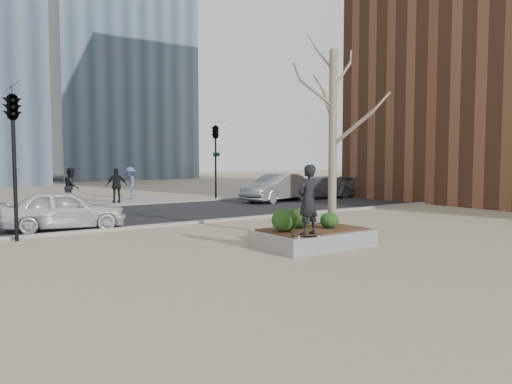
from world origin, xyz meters
TOP-DOWN VIEW (x-y plane):
  - ground at (0.00, 0.00)m, footprint 120.00×120.00m
  - street at (0.00, 10.00)m, footprint 60.00×8.00m
  - far_sidewalk at (0.00, 17.00)m, footprint 60.00×6.00m
  - planter at (1.00, 0.00)m, footprint 3.00×2.00m
  - planter_mulch at (1.00, 0.00)m, footprint 2.70×1.70m
  - sycamore_tree at (2.00, 0.30)m, footprint 2.80×2.80m
  - shrub_left at (0.02, -0.01)m, footprint 0.71×0.71m
  - shrub_middle at (0.76, 0.26)m, footprint 0.64×0.64m
  - shrub_right at (1.42, -0.20)m, footprint 0.51×0.51m
  - skateboard at (0.05, -0.88)m, footprint 0.80×0.45m
  - skateboarder at (0.05, -0.88)m, footprint 0.69×0.51m
  - police_car at (-3.80, 7.00)m, footprint 4.20×2.44m
  - car_silver at (8.55, 11.51)m, footprint 4.85×2.81m
  - car_third at (11.98, 11.79)m, footprint 4.65×2.47m
  - pedestrian_a at (-1.31, 15.56)m, footprint 1.04×1.14m
  - pedestrian_b at (2.52, 17.59)m, footprint 1.05×1.36m
  - pedestrian_c at (1.06, 15.71)m, footprint 1.14×0.63m
  - traffic_light_near at (-5.50, 5.60)m, footprint 0.60×2.48m
  - traffic_light_far at (6.50, 14.60)m, footprint 0.60×2.48m

SIDE VIEW (x-z plane):
  - ground at x=0.00m, z-range 0.00..0.00m
  - street at x=0.00m, z-range 0.00..0.02m
  - far_sidewalk at x=0.00m, z-range 0.00..0.02m
  - planter at x=1.00m, z-range 0.00..0.45m
  - planter_mulch at x=1.00m, z-range 0.45..0.49m
  - skateboard at x=0.05m, z-range 0.45..0.53m
  - car_third at x=11.98m, z-range 0.02..1.30m
  - police_car at x=-3.80m, z-range 0.02..1.36m
  - shrub_right at x=1.42m, z-range 0.49..0.93m
  - shrub_middle at x=0.76m, z-range 0.49..1.04m
  - car_silver at x=8.55m, z-range 0.02..1.53m
  - shrub_left at x=0.02m, z-range 0.49..1.09m
  - pedestrian_c at x=1.06m, z-range 0.02..1.86m
  - pedestrian_b at x=2.52m, z-range 0.02..1.88m
  - pedestrian_a at x=-1.31m, z-range 0.02..1.92m
  - skateboarder at x=0.05m, z-range 0.52..2.26m
  - traffic_light_near at x=-5.50m, z-range 0.00..4.50m
  - traffic_light_far at x=6.50m, z-range 0.00..4.50m
  - sycamore_tree at x=2.00m, z-range 0.49..7.09m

